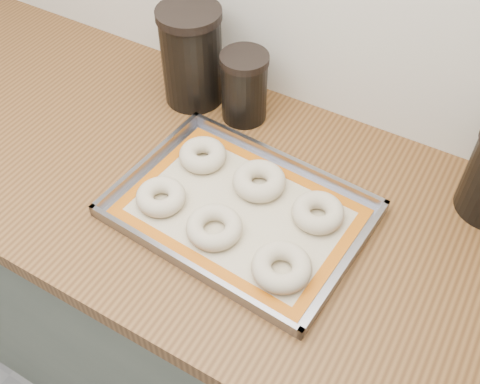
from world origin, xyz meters
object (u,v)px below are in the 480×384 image
Objects in this scene: bagel_front_left at (161,197)px; bagel_front_right at (282,267)px; canister_left at (192,56)px; bagel_front_mid at (214,227)px; bagel_back_mid at (259,181)px; bagel_back_right at (318,212)px; baking_tray at (240,211)px; canister_mid at (244,87)px; bagel_back_left at (203,155)px.

bagel_front_right is at bearing -5.75° from bagel_front_left.
canister_left is (-0.40, 0.34, 0.09)m from bagel_front_right.
bagel_front_left is 0.91× the size of bagel_front_right.
bagel_front_mid is at bearing -4.95° from bagel_front_left.
canister_left reaches higher than bagel_front_mid.
bagel_back_mid reaches higher than bagel_back_right.
bagel_front_mid reaches higher than baking_tray.
bagel_back_mid is 0.47× the size of canister_left.
bagel_front_left is 0.60× the size of canister_mid.
baking_tray is at bearing -90.76° from bagel_back_mid.
canister_left is at bearing 136.88° from baking_tray.
baking_tray is 3.03× the size of canister_mid.
bagel_back_right is 0.62× the size of canister_mid.
bagel_back_right is (0.13, -0.01, -0.00)m from bagel_back_mid.
bagel_back_right is 0.34m from canister_mid.
bagel_front_right is (0.15, -0.02, 0.00)m from bagel_front_mid.
canister_mid reaches higher than bagel_back_right.
bagel_back_right is (0.13, 0.06, 0.01)m from baking_tray.
bagel_back_mid is (0.14, 0.13, 0.00)m from bagel_front_left.
bagel_back_left reaches higher than baking_tray.
bagel_back_right is at bearing -4.36° from bagel_back_left.
canister_mid is at bearing 110.76° from bagel_front_mid.
bagel_front_right is (0.13, -0.08, 0.02)m from baking_tray.
bagel_back_right reaches higher than baking_tray.
canister_left reaches higher than bagel_back_left.
bagel_front_right reaches higher than baking_tray.
bagel_back_right is at bearing 40.27° from bagel_front_mid.
bagel_front_right is 0.20m from bagel_back_mid.
bagel_front_mid is (-0.01, -0.07, 0.01)m from baking_tray.
baking_tray is at bearing -156.38° from bagel_back_right.
bagel_front_mid is (0.13, -0.01, -0.00)m from bagel_front_left.
bagel_back_mid is at bearing -52.53° from canister_mid.
bagel_back_left is at bearing 149.50° from baking_tray.
bagel_front_left is 0.14m from bagel_back_left.
bagel_front_left is at bearing -67.62° from canister_left.
bagel_back_mid reaches higher than bagel_front_mid.
bagel_back_mid reaches higher than bagel_back_left.
bagel_front_right is (0.27, -0.03, 0.00)m from bagel_front_left.
bagel_back_left is 0.18m from canister_mid.
canister_mid is at bearing -0.22° from canister_left.
bagel_front_right is at bearing -6.44° from bagel_front_mid.
bagel_back_left is (-0.13, 0.08, 0.02)m from baking_tray.
bagel_front_right is at bearing -31.54° from bagel_back_left.
bagel_front_mid is 0.42m from canister_left.
bagel_front_mid is 1.07× the size of bagel_back_left.
bagel_front_left reaches higher than baking_tray.
bagel_front_left is at bearing -157.35° from bagel_back_right.
bagel_front_right is 0.66× the size of canister_mid.
bagel_front_mid is 1.00× the size of bagel_back_mid.
bagel_front_right is at bearing -51.43° from canister_mid.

